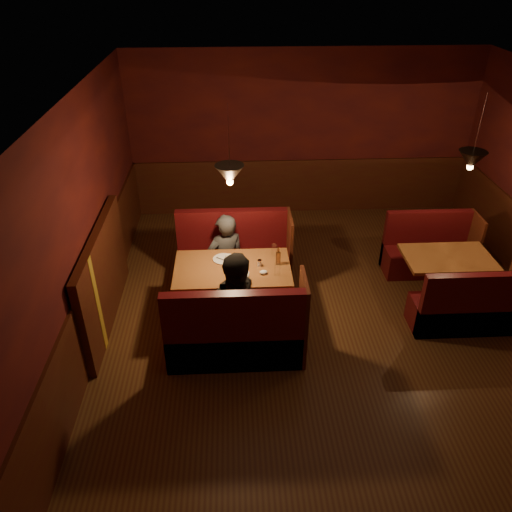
{
  "coord_description": "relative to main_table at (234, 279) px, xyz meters",
  "views": [
    {
      "loc": [
        -1.25,
        -4.94,
        4.25
      ],
      "look_at": [
        -0.97,
        0.35,
        0.95
      ],
      "focal_mm": 35.0,
      "sensor_mm": 36.0,
      "label": 1
    }
  ],
  "objects": [
    {
      "name": "second_table",
      "position": [
        2.92,
        0.3,
        -0.11
      ],
      "size": [
        1.19,
        0.76,
        0.67
      ],
      "color": "brown",
      "rests_on": "ground"
    },
    {
      "name": "main_bench_near",
      "position": [
        0.02,
        -0.84,
        -0.26
      ],
      "size": [
        1.62,
        0.58,
        1.11
      ],
      "color": "#4C1315",
      "rests_on": "ground"
    },
    {
      "name": "second_bench_far",
      "position": [
        2.94,
        1.01,
        -0.31
      ],
      "size": [
        1.31,
        0.49,
        0.94
      ],
      "color": "#4C1315",
      "rests_on": "ground"
    },
    {
      "name": "diner_b",
      "position": [
        0.07,
        -0.59,
        0.22
      ],
      "size": [
        0.88,
        0.73,
        1.66
      ],
      "primitive_type": "imported",
      "rotation": [
        0.0,
        0.0,
        0.14
      ],
      "color": "black",
      "rests_on": "ground"
    },
    {
      "name": "main_table",
      "position": [
        0.0,
        0.0,
        0.0
      ],
      "size": [
        1.47,
        0.9,
        1.03
      ],
      "color": "brown",
      "rests_on": "ground"
    },
    {
      "name": "diner_a",
      "position": [
        -0.11,
        0.69,
        0.16
      ],
      "size": [
        0.65,
        0.54,
        1.53
      ],
      "primitive_type": "imported",
      "rotation": [
        0.0,
        0.0,
        3.49
      ],
      "color": "#363638",
      "rests_on": "ground"
    },
    {
      "name": "main_bench_far",
      "position": [
        0.02,
        0.84,
        -0.26
      ],
      "size": [
        1.62,
        0.58,
        1.11
      ],
      "color": "#4C1315",
      "rests_on": "ground"
    },
    {
      "name": "second_bench_near",
      "position": [
        2.94,
        -0.41,
        -0.31
      ],
      "size": [
        1.31,
        0.49,
        0.94
      ],
      "color": "#4C1315",
      "rests_on": "ground"
    },
    {
      "name": "room",
      "position": [
        0.98,
        -0.31,
        0.44
      ],
      "size": [
        6.02,
        7.02,
        2.92
      ],
      "color": "#542C19",
      "rests_on": "ground"
    }
  ]
}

